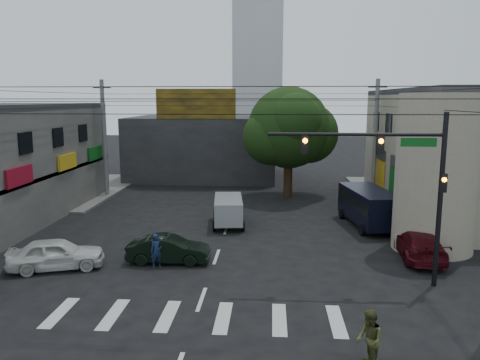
# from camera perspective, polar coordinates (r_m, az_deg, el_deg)

# --- Properties ---
(ground) EXTENTS (160.00, 160.00, 0.00)m
(ground) POSITION_cam_1_polar(r_m,az_deg,el_deg) (21.59, -3.51, -11.06)
(ground) COLOR black
(ground) RESTS_ON ground
(sidewalk_far_left) EXTENTS (16.00, 16.00, 0.15)m
(sidewalk_far_left) POSITION_cam_1_polar(r_m,az_deg,el_deg) (43.92, -24.27, -1.05)
(sidewalk_far_left) COLOR #514F4C
(sidewalk_far_left) RESTS_ON ground
(sidewalk_far_right) EXTENTS (16.00, 16.00, 0.15)m
(sidewalk_far_right) POSITION_cam_1_polar(r_m,az_deg,el_deg) (41.69, 25.39, -1.67)
(sidewalk_far_right) COLOR #514F4C
(sidewalk_far_right) RESTS_ON ground
(corner_column) EXTENTS (4.00, 4.00, 8.00)m
(corner_column) POSITION_cam_1_polar(r_m,az_deg,el_deg) (25.68, 22.78, 0.78)
(corner_column) COLOR gray
(corner_column) RESTS_ON ground
(building_far) EXTENTS (14.00, 10.00, 6.00)m
(building_far) POSITION_cam_1_polar(r_m,az_deg,el_deg) (46.72, -4.36, 4.02)
(building_far) COLOR #232326
(building_far) RESTS_ON ground
(billboard) EXTENTS (7.00, 0.30, 2.60)m
(billboard) POSITION_cam_1_polar(r_m,az_deg,el_deg) (41.64, -5.41, 9.23)
(billboard) COLOR olive
(billboard) RESTS_ON building_far
(tower_distant) EXTENTS (9.00, 9.00, 44.00)m
(tower_distant) POSITION_cam_1_polar(r_m,az_deg,el_deg) (91.18, 2.25, 18.83)
(tower_distant) COLOR silver
(tower_distant) RESTS_ON ground
(street_tree) EXTENTS (6.40, 6.40, 8.70)m
(street_tree) POSITION_cam_1_polar(r_m,az_deg,el_deg) (37.10, 5.97, 6.33)
(street_tree) COLOR black
(street_tree) RESTS_ON ground
(traffic_gantry) EXTENTS (7.10, 0.35, 7.20)m
(traffic_gantry) POSITION_cam_1_polar(r_m,az_deg,el_deg) (19.90, 18.89, 1.02)
(traffic_gantry) COLOR black
(traffic_gantry) RESTS_ON ground
(utility_pole_far_left) EXTENTS (0.32, 0.32, 9.20)m
(utility_pole_far_left) POSITION_cam_1_polar(r_m,az_deg,el_deg) (38.45, -16.22, 4.82)
(utility_pole_far_left) COLOR #59595B
(utility_pole_far_left) RESTS_ON ground
(utility_pole_far_right) EXTENTS (0.32, 0.32, 9.20)m
(utility_pole_far_right) POSITION_cam_1_polar(r_m,az_deg,el_deg) (36.98, 16.15, 4.64)
(utility_pole_far_right) COLOR #59595B
(utility_pole_far_right) RESTS_ON ground
(dark_sedan) EXTENTS (1.52, 3.96, 1.29)m
(dark_sedan) POSITION_cam_1_polar(r_m,az_deg,el_deg) (22.74, -8.69, -8.36)
(dark_sedan) COLOR black
(dark_sedan) RESTS_ON ground
(white_compact) EXTENTS (4.10, 5.18, 1.43)m
(white_compact) POSITION_cam_1_polar(r_m,az_deg,el_deg) (23.21, -21.49, -8.38)
(white_compact) COLOR silver
(white_compact) RESTS_ON ground
(maroon_sedan) EXTENTS (2.42, 4.91, 1.36)m
(maroon_sedan) POSITION_cam_1_polar(r_m,az_deg,el_deg) (24.66, 20.94, -7.37)
(maroon_sedan) COLOR #430911
(maroon_sedan) RESTS_ON ground
(silver_minivan) EXTENTS (4.31, 2.47, 1.71)m
(silver_minivan) POSITION_cam_1_polar(r_m,az_deg,el_deg) (28.89, -1.43, -3.88)
(silver_minivan) COLOR #A3A6AB
(silver_minivan) RESTS_ON ground
(navy_van) EXTENTS (6.32, 3.92, 2.26)m
(navy_van) POSITION_cam_1_polar(r_m,az_deg,el_deg) (29.67, 15.44, -3.32)
(navy_van) COLOR black
(navy_van) RESTS_ON ground
(traffic_officer) EXTENTS (0.89, 0.85, 1.59)m
(traffic_officer) POSITION_cam_1_polar(r_m,az_deg,el_deg) (22.13, -10.12, -8.50)
(traffic_officer) COLOR #11213E
(traffic_officer) RESTS_ON ground
(pedestrian_olive) EXTENTS (1.04, 0.90, 1.77)m
(pedestrian_olive) POSITION_cam_1_polar(r_m,az_deg,el_deg) (14.64, 15.47, -18.25)
(pedestrian_olive) COLOR #3D421E
(pedestrian_olive) RESTS_ON ground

